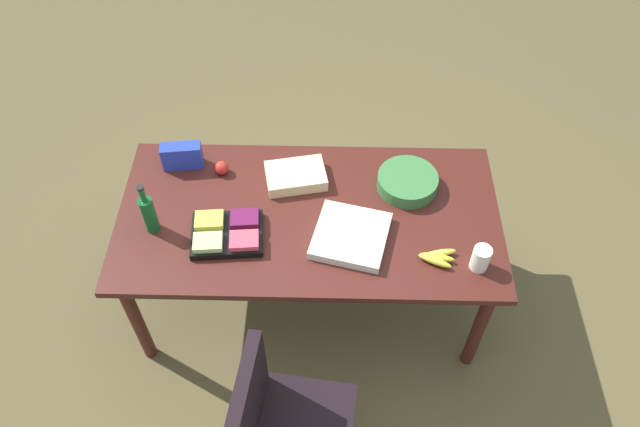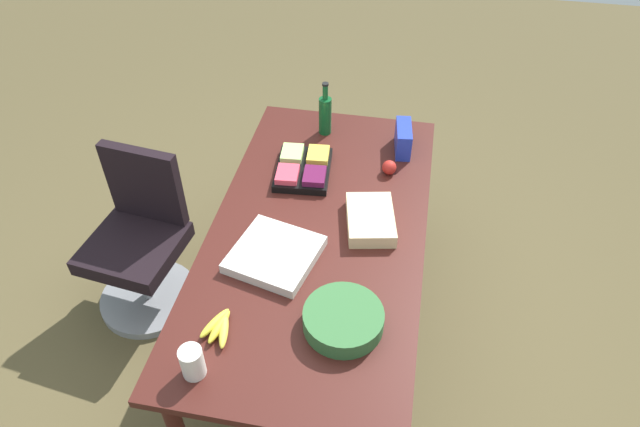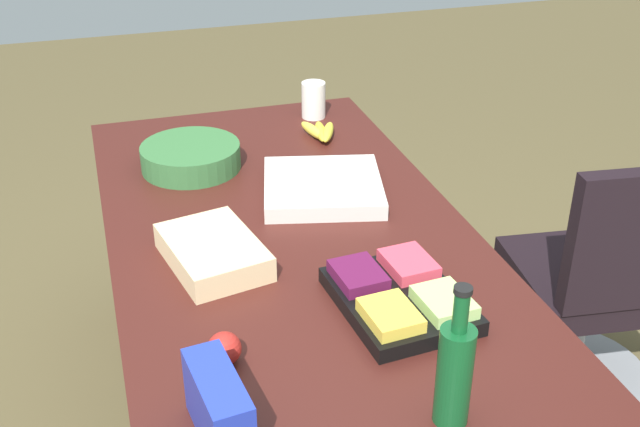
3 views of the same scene
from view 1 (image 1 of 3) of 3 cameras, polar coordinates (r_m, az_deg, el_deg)
The scene contains 11 objects.
ground_plane at distance 3.90m, azimuth -0.88°, elevation -7.41°, with size 10.00×10.00×0.00m, color brown.
conference_table at distance 3.32m, azimuth -1.02°, elevation -0.95°, with size 2.01×1.02×0.79m.
fruit_platter at distance 3.18m, azimuth -8.54°, elevation -1.78°, with size 0.38×0.31×0.07m.
mayo_jar at distance 3.10m, azimuth 14.55°, elevation -4.00°, with size 0.09×0.09×0.14m, color white.
sheet_cake at distance 3.39m, azimuth -2.24°, elevation 3.47°, with size 0.32×0.22×0.07m, color beige.
pizza_box at distance 3.14m, azimuth 2.84°, elevation -2.06°, with size 0.36×0.36×0.05m, color silver.
wine_bottle at distance 3.22m, azimuth -15.47°, elevation 0.03°, with size 0.08×0.08×0.32m.
salad_bowl at distance 3.39m, azimuth 8.03°, elevation 2.90°, with size 0.33×0.33×0.08m, color #356C38.
apple_red at distance 3.47m, azimuth -9.03°, elevation 4.16°, with size 0.08×0.08×0.08m, color red.
chip_bag_blue at distance 3.52m, azimuth -12.56°, elevation 5.19°, with size 0.22×0.08×0.15m, color #2339B6.
banana_bunch at distance 3.11m, azimuth 10.71°, elevation -3.96°, with size 0.20×0.13×0.04m.
Camera 1 is at (0.11, -2.06, 3.31)m, focal length 34.83 mm.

